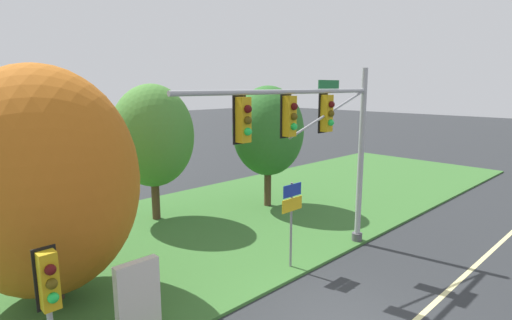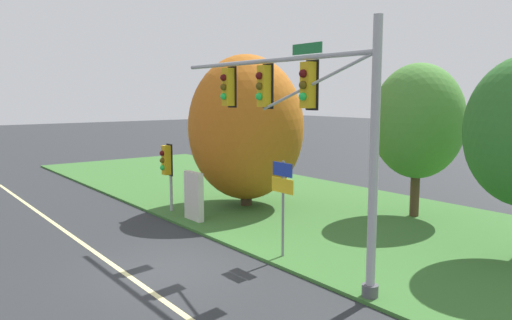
% 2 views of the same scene
% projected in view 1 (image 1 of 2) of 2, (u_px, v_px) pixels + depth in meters
% --- Properties ---
extents(grass_verge, '(48.00, 11.50, 0.10)m').
position_uv_depth(grass_verge, '(173.00, 237.00, 16.23)').
color(grass_verge, '#386B2D').
rests_on(grass_verge, ground).
extents(traffic_signal_mast, '(8.55, 0.49, 6.68)m').
position_uv_depth(traffic_signal_mast, '(319.00, 133.00, 13.15)').
color(traffic_signal_mast, '#9EA0A5').
rests_on(traffic_signal_mast, grass_verge).
extents(pedestrian_signal_near_kerb, '(0.46, 0.55, 2.85)m').
position_uv_depth(pedestrian_signal_near_kerb, '(49.00, 287.00, 8.04)').
color(pedestrian_signal_near_kerb, '#9EA0A5').
rests_on(pedestrian_signal_near_kerb, grass_verge).
extents(route_sign_post, '(0.96, 0.08, 2.92)m').
position_uv_depth(route_sign_post, '(292.00, 210.00, 13.17)').
color(route_sign_post, slate).
rests_on(route_sign_post, grass_verge).
extents(tree_nearest_road, '(5.06, 5.06, 6.62)m').
position_uv_depth(tree_nearest_road, '(44.00, 182.00, 10.84)').
color(tree_nearest_road, '#423021').
rests_on(tree_nearest_road, grass_verge).
extents(tree_left_of_mast, '(3.65, 3.65, 6.13)m').
position_uv_depth(tree_left_of_mast, '(153.00, 136.00, 17.71)').
color(tree_left_of_mast, '#4C3823').
rests_on(tree_left_of_mast, grass_verge).
extents(tree_behind_signpost, '(3.56, 3.56, 6.05)m').
position_uv_depth(tree_behind_signpost, '(268.00, 131.00, 19.77)').
color(tree_behind_signpost, '#4C3823').
rests_on(tree_behind_signpost, grass_verge).
extents(info_kiosk, '(1.10, 0.24, 1.90)m').
position_uv_depth(info_kiosk, '(138.00, 299.00, 9.67)').
color(info_kiosk, beige).
rests_on(info_kiosk, grass_verge).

